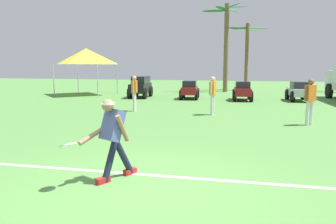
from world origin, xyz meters
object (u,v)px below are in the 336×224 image
Objects in this scene: frisbee_thrower at (113,135)px; parked_car_slot_a at (141,86)px; teammate_midfield at (310,97)px; parked_car_slot_d at (298,91)px; teammate_deep at (213,92)px; parked_car_slot_b at (190,89)px; palm_tree_far_left at (226,41)px; parked_car_slot_c at (242,91)px; frisbee_in_flight at (68,145)px; palm_tree_left_of_centre at (247,49)px; teammate_near_sideline at (134,90)px; event_tent at (86,56)px.

parked_car_slot_a is (-4.45, 14.56, -0.08)m from frisbee_thrower.
teammate_midfield is 8.20m from parked_car_slot_d.
parked_car_slot_b is (-2.09, 6.32, -0.38)m from teammate_deep.
parked_car_slot_b and parked_car_slot_d have the same top height.
palm_tree_far_left is at bearing 91.83° from teammate_deep.
parked_car_slot_c is (3.14, -0.20, 0.00)m from parked_car_slot_b.
palm_tree_far_left is at bearing 103.15° from parked_car_slot_c.
frisbee_in_flight is 0.24× the size of teammate_deep.
palm_tree_left_of_centre reaches higher than parked_car_slot_d.
teammate_near_sideline is 0.63× the size of parked_car_slot_a.
teammate_deep is (0.81, 8.16, 0.14)m from frisbee_thrower.
palm_tree_far_left is at bearing 87.43° from frisbee_in_flight.
teammate_midfield is (4.25, 6.58, 0.14)m from frisbee_thrower.
parked_car_slot_a is (-3.93, 15.15, -0.01)m from frisbee_in_flight.
parked_car_slot_b is at bearing 108.31° from teammate_deep.
parked_car_slot_a is at bearing -129.58° from palm_tree_far_left.
teammate_midfield is 0.63× the size of parked_car_slot_a.
teammate_near_sideline is at bearing -49.62° from event_tent.
parked_car_slot_d is at bearing -68.89° from palm_tree_left_of_centre.
parked_car_slot_a is 3.18m from parked_car_slot_b.
frisbee_in_flight is 0.06× the size of palm_tree_far_left.
frisbee_thrower is at bearing -97.43° from parked_car_slot_c.
frisbee_thrower is at bearing -108.63° from parked_car_slot_d.
teammate_deep is at bearing -99.72° from parked_car_slot_c.
teammate_deep is at bearing 81.31° from frisbee_in_flight.
event_tent is (-7.41, 1.05, 2.07)m from parked_car_slot_b.
teammate_midfield is 3.78m from teammate_deep.
teammate_deep is 0.24× the size of palm_tree_far_left.
parked_car_slot_c is at bearing -90.39° from palm_tree_left_of_centre.
parked_car_slot_d is (4.16, 6.58, -0.38)m from teammate_deep.
parked_car_slot_b is at bearing -105.87° from palm_tree_far_left.
parked_car_slot_b and parked_car_slot_c have the same top height.
parked_car_slot_c is 10.83m from event_tent.
parked_car_slot_d is at bearing -51.46° from palm_tree_far_left.
frisbee_thrower is 0.92× the size of teammate_midfield.
teammate_near_sideline is 0.68× the size of parked_car_slot_b.
teammate_near_sideline reaches higher than parked_car_slot_c.
frisbee_in_flight is at bearing -99.12° from parked_car_slot_c.
teammate_deep is at bearing -122.27° from parked_car_slot_d.
parked_car_slot_c reaches higher than frisbee_in_flight.
palm_tree_far_left is at bearing 50.42° from parked_car_slot_a.
event_tent is (-12.94, 8.95, 1.69)m from teammate_midfield.
parked_car_slot_a is 1.09× the size of parked_car_slot_b.
palm_tree_far_left is (-3.83, 13.87, 2.94)m from teammate_midfield.
parked_car_slot_b is 6.25m from parked_car_slot_d.
frisbee_in_flight is 16.28m from parked_car_slot_d.
teammate_deep is at bearing -37.79° from event_tent.
palm_tree_left_of_centre is at bearing 68.61° from parked_car_slot_b.
parked_car_slot_a is at bearing -12.87° from event_tent.
frisbee_thrower reaches higher than parked_car_slot_d.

